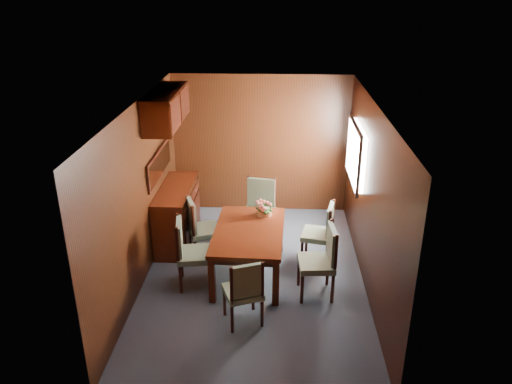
{
  "coord_description": "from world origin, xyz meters",
  "views": [
    {
      "loc": [
        0.3,
        -5.91,
        3.82
      ],
      "look_at": [
        0.0,
        0.54,
        1.05
      ],
      "focal_mm": 35.0,
      "sensor_mm": 36.0,
      "label": 1
    }
  ],
  "objects_px": {
    "dining_table": "(249,236)",
    "chair_right_near": "(322,257)",
    "chair_head": "(244,289)",
    "flower_centerpiece": "(264,208)",
    "chair_left_near": "(188,249)",
    "sideboard": "(177,214)"
  },
  "relations": [
    {
      "from": "chair_head",
      "to": "flower_centerpiece",
      "type": "distance_m",
      "value": 1.62
    },
    {
      "from": "sideboard",
      "to": "chair_left_near",
      "type": "height_order",
      "value": "chair_left_near"
    },
    {
      "from": "chair_left_near",
      "to": "flower_centerpiece",
      "type": "relative_size",
      "value": 3.97
    },
    {
      "from": "sideboard",
      "to": "flower_centerpiece",
      "type": "distance_m",
      "value": 1.49
    },
    {
      "from": "dining_table",
      "to": "flower_centerpiece",
      "type": "bearing_deg",
      "value": 70.25
    },
    {
      "from": "dining_table",
      "to": "chair_head",
      "type": "height_order",
      "value": "chair_head"
    },
    {
      "from": "dining_table",
      "to": "flower_centerpiece",
      "type": "relative_size",
      "value": 6.22
    },
    {
      "from": "chair_left_near",
      "to": "flower_centerpiece",
      "type": "distance_m",
      "value": 1.26
    },
    {
      "from": "chair_left_near",
      "to": "chair_head",
      "type": "bearing_deg",
      "value": 35.11
    },
    {
      "from": "sideboard",
      "to": "dining_table",
      "type": "height_order",
      "value": "sideboard"
    },
    {
      "from": "chair_right_near",
      "to": "flower_centerpiece",
      "type": "xyz_separation_m",
      "value": [
        -0.78,
        0.9,
        0.26
      ]
    },
    {
      "from": "dining_table",
      "to": "chair_left_near",
      "type": "distance_m",
      "value": 0.84
    },
    {
      "from": "sideboard",
      "to": "chair_head",
      "type": "relative_size",
      "value": 1.57
    },
    {
      "from": "chair_right_near",
      "to": "chair_left_near",
      "type": "bearing_deg",
      "value": 81.22
    },
    {
      "from": "dining_table",
      "to": "chair_head",
      "type": "bearing_deg",
      "value": -87.22
    },
    {
      "from": "chair_right_near",
      "to": "chair_head",
      "type": "height_order",
      "value": "chair_right_near"
    },
    {
      "from": "chair_right_near",
      "to": "flower_centerpiece",
      "type": "distance_m",
      "value": 1.22
    },
    {
      "from": "chair_right_near",
      "to": "flower_centerpiece",
      "type": "height_order",
      "value": "chair_right_near"
    },
    {
      "from": "sideboard",
      "to": "chair_right_near",
      "type": "bearing_deg",
      "value": -32.5
    },
    {
      "from": "chair_right_near",
      "to": "dining_table",
      "type": "bearing_deg",
      "value": 62.0
    },
    {
      "from": "dining_table",
      "to": "chair_right_near",
      "type": "distance_m",
      "value": 1.06
    },
    {
      "from": "dining_table",
      "to": "sideboard",
      "type": "bearing_deg",
      "value": 143.65
    }
  ]
}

